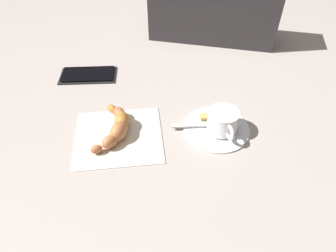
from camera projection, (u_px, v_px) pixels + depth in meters
ground_plane at (170, 128)px, 0.67m from camera, size 1.80×1.80×0.00m
saucer at (216, 129)px, 0.66m from camera, size 0.14×0.14×0.01m
espresso_cup at (223, 121)px, 0.64m from camera, size 0.06×0.09×0.05m
teaspoon at (212, 124)px, 0.66m from camera, size 0.13×0.03×0.01m
sugar_packet at (214, 116)px, 0.68m from camera, size 0.07×0.03×0.01m
napkin at (119, 136)px, 0.65m from camera, size 0.21×0.20×0.00m
croissant at (118, 126)px, 0.64m from camera, size 0.08×0.15×0.04m
cell_phone at (88, 75)px, 0.81m from camera, size 0.15×0.09×0.01m
laptop_bag at (213, 9)px, 0.89m from camera, size 0.39×0.16×0.19m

